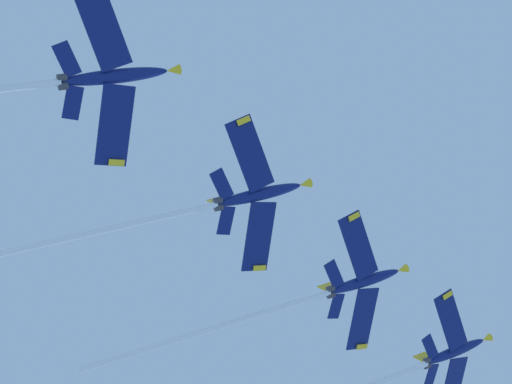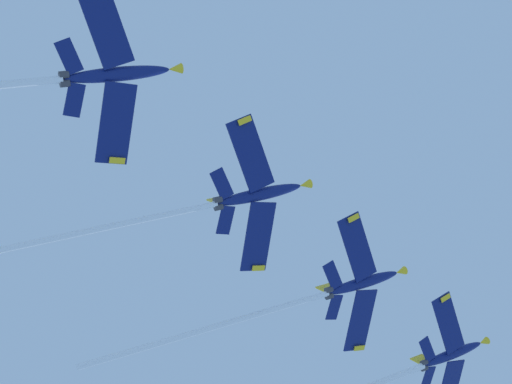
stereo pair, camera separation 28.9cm
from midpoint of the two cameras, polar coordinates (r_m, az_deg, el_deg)
jet_lead at (r=110.52m, az=12.78°, el=-13.50°), size 24.14×34.50×22.89m
jet_second at (r=95.66m, az=5.60°, el=-8.08°), size 25.35×37.23×24.60m
jet_third at (r=85.33m, az=-3.69°, el=-1.12°), size 26.94×39.18×25.00m
jet_fourth at (r=77.88m, az=-16.54°, el=8.29°), size 26.06×39.09×23.79m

